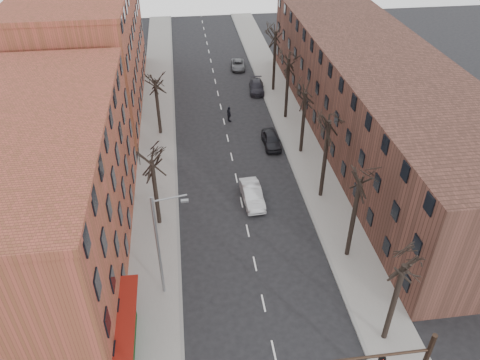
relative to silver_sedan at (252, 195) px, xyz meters
name	(u,v)px	position (x,y,z in m)	size (l,w,h in m)	color
sidewalk_left	(157,129)	(-9.00, 14.95, -0.72)	(4.00, 90.00, 0.15)	gray
sidewalk_right	(290,121)	(7.00, 14.95, -0.72)	(4.00, 90.00, 0.15)	gray
building_left_near	(37,198)	(-17.00, -5.05, 5.21)	(12.00, 26.00, 12.00)	brown
building_left_far	(87,48)	(-17.00, 23.95, 6.21)	(12.00, 28.00, 14.00)	brown
building_right	(375,98)	(15.00, 9.95, 4.21)	(12.00, 50.00, 10.00)	#532F26
awning_left	(132,341)	(-10.40, -14.05, -0.79)	(1.20, 7.00, 0.15)	maroon
hedge	(128,348)	(-10.50, -15.05, -0.14)	(0.80, 6.00, 1.00)	#153813
tree_right_a	(383,338)	(6.60, -16.05, -0.79)	(5.20, 5.20, 10.00)	black
tree_right_b	(347,255)	(6.60, -8.05, -0.79)	(5.20, 5.20, 10.80)	black
tree_right_c	(320,196)	(6.60, -0.05, -0.79)	(5.20, 5.20, 11.60)	black
tree_right_d	(301,152)	(6.60, 7.95, -0.79)	(5.20, 5.20, 10.00)	black
tree_right_e	(285,118)	(6.60, 15.95, -0.79)	(5.20, 5.20, 10.80)	black
tree_right_f	(273,90)	(6.60, 23.95, -0.79)	(5.20, 5.20, 11.60)	black
tree_left_a	(160,223)	(-8.60, -2.05, -0.79)	(5.20, 5.20, 9.50)	black
tree_left_b	(161,134)	(-8.60, 13.95, -0.79)	(5.20, 5.20, 9.50)	black
streetlight	(160,243)	(-8.03, -10.05, 4.22)	(2.45, 0.22, 9.03)	slate
silver_sedan	(252,195)	(0.00, 0.00, 0.00)	(1.68, 4.82, 1.59)	#B3B6BB
parked_car_near	(271,140)	(3.65, 9.67, -0.04)	(1.78, 4.42, 1.51)	black
parked_car_mid	(257,87)	(4.30, 23.90, -0.12)	(1.89, 4.65, 1.35)	black
parked_car_far	(238,65)	(2.80, 32.21, -0.21)	(1.95, 4.22, 1.17)	#57595E
pedestrian_crossing	(229,114)	(-0.38, 15.92, 0.18)	(1.14, 0.47, 1.94)	black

